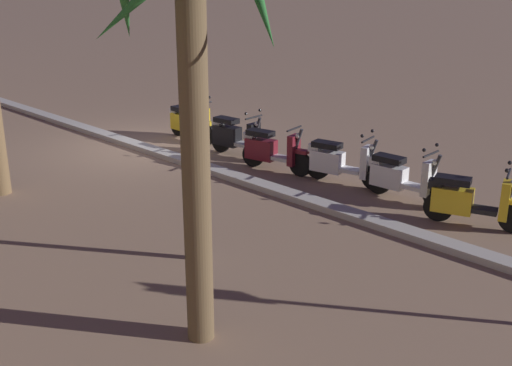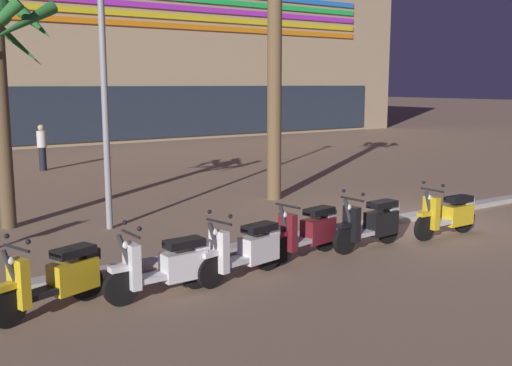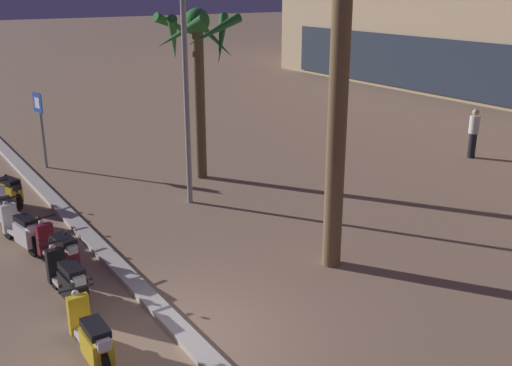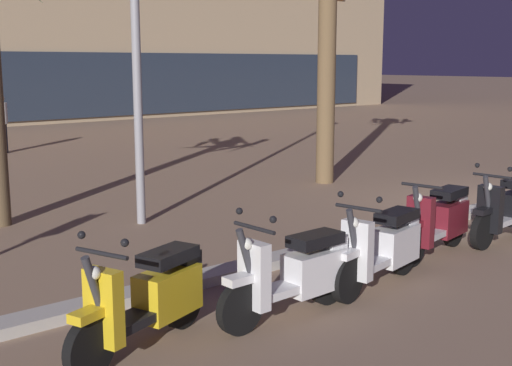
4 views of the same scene
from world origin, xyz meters
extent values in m
plane|color=#93755B|center=(0.00, 0.00, 0.00)|extent=(200.00, 200.00, 0.00)
cube|color=#BCB7AD|center=(0.00, 0.18, 0.06)|extent=(60.00, 0.36, 0.12)
cylinder|color=black|center=(-7.66, -0.78, 0.26)|extent=(0.52, 0.27, 0.52)
cube|color=black|center=(-8.30, -1.01, 0.32)|extent=(0.66, 0.46, 0.08)
cube|color=gold|center=(-7.87, -0.86, 0.43)|extent=(0.75, 0.53, 0.44)
cube|color=black|center=(-7.85, -0.85, 0.78)|extent=(0.67, 0.48, 0.12)
cube|color=gold|center=(-8.68, -1.14, 0.55)|extent=(0.24, 0.37, 0.66)
cylinder|color=#333338|center=(-8.75, -1.16, 0.70)|extent=(0.29, 0.16, 0.69)
cylinder|color=black|center=(-8.68, -1.14, 1.02)|extent=(0.22, 0.54, 0.04)
cube|color=black|center=(-7.59, -0.76, 0.68)|extent=(0.29, 0.27, 0.16)
sphere|color=black|center=(-8.58, -1.36, 1.14)|extent=(0.07, 0.07, 0.07)
sphere|color=black|center=(-8.74, -0.90, 1.14)|extent=(0.07, 0.07, 0.07)
cylinder|color=black|center=(-7.34, -1.28, 0.26)|extent=(0.52, 0.12, 0.52)
cylinder|color=black|center=(-6.10, -1.23, 0.26)|extent=(0.52, 0.12, 0.52)
cube|color=white|center=(-6.77, -1.26, 0.32)|extent=(0.61, 0.30, 0.08)
cube|color=white|center=(-6.32, -1.24, 0.41)|extent=(0.69, 0.34, 0.42)
cube|color=black|center=(-6.30, -1.24, 0.75)|extent=(0.61, 0.32, 0.12)
cube|color=white|center=(-7.16, -1.27, 0.55)|extent=(0.15, 0.34, 0.66)
cube|color=white|center=(-7.34, -1.28, 0.55)|extent=(0.33, 0.17, 0.08)
cylinder|color=#333338|center=(-7.24, -1.28, 0.70)|extent=(0.29, 0.08, 0.69)
cylinder|color=black|center=(-7.16, -1.27, 1.02)|extent=(0.06, 0.56, 0.04)
sphere|color=white|center=(-7.26, -1.28, 0.88)|extent=(0.12, 0.12, 0.12)
cube|color=white|center=(-6.02, -1.23, 0.65)|extent=(0.25, 0.21, 0.16)
sphere|color=black|center=(-7.13, -1.51, 1.14)|extent=(0.07, 0.07, 0.07)
sphere|color=black|center=(-7.14, -1.03, 1.14)|extent=(0.07, 0.07, 0.07)
cylinder|color=black|center=(-5.91, -1.35, 0.26)|extent=(0.53, 0.20, 0.52)
cylinder|color=black|center=(-4.65, -1.11, 0.26)|extent=(0.53, 0.20, 0.52)
cube|color=white|center=(-5.33, -1.24, 0.32)|extent=(0.64, 0.39, 0.08)
cube|color=white|center=(-4.87, -1.15, 0.42)|extent=(0.73, 0.44, 0.43)
cube|color=black|center=(-4.85, -1.15, 0.77)|extent=(0.65, 0.41, 0.12)
cube|color=white|center=(-5.73, -1.32, 0.55)|extent=(0.20, 0.36, 0.66)
cube|color=white|center=(-5.91, -1.35, 0.55)|extent=(0.34, 0.22, 0.08)
cylinder|color=#333338|center=(-5.81, -1.33, 0.70)|extent=(0.29, 0.12, 0.69)
cylinder|color=black|center=(-5.73, -1.32, 1.02)|extent=(0.15, 0.56, 0.04)
sphere|color=white|center=(-5.83, -1.34, 0.88)|extent=(0.12, 0.12, 0.12)
cube|color=white|center=(-4.57, -1.09, 0.67)|extent=(0.27, 0.24, 0.16)
sphere|color=black|center=(-5.67, -1.55, 1.14)|extent=(0.07, 0.07, 0.07)
sphere|color=black|center=(-5.76, -1.08, 1.14)|extent=(0.07, 0.07, 0.07)
cylinder|color=black|center=(-4.28, -0.98, 0.26)|extent=(0.53, 0.19, 0.52)
cylinder|color=black|center=(-3.06, -0.75, 0.26)|extent=(0.53, 0.19, 0.52)
cube|color=silver|center=(-3.72, -0.87, 0.32)|extent=(0.64, 0.38, 0.08)
cube|color=maroon|center=(-3.28, -0.79, 0.44)|extent=(0.73, 0.44, 0.45)
cube|color=black|center=(-3.26, -0.79, 0.80)|extent=(0.64, 0.40, 0.12)
cube|color=maroon|center=(-4.11, -0.94, 0.55)|extent=(0.20, 0.36, 0.66)
cube|color=maroon|center=(-4.28, -0.98, 0.55)|extent=(0.34, 0.21, 0.08)
cylinder|color=#333338|center=(-4.19, -0.96, 0.70)|extent=(0.29, 0.12, 0.69)
cylinder|color=black|center=(-4.11, -0.94, 1.02)|extent=(0.14, 0.56, 0.04)
sphere|color=white|center=(-4.20, -0.96, 0.88)|extent=(0.12, 0.12, 0.12)
cube|color=silver|center=(-2.98, -0.74, 0.70)|extent=(0.27, 0.24, 0.16)
cylinder|color=black|center=(-2.91, -1.12, 0.26)|extent=(0.53, 0.14, 0.52)
cylinder|color=black|center=(-1.68, -1.03, 0.26)|extent=(0.53, 0.14, 0.52)
cube|color=silver|center=(-2.35, -1.08, 0.32)|extent=(0.62, 0.32, 0.08)
cube|color=black|center=(-1.90, -1.05, 0.45)|extent=(0.70, 0.37, 0.46)
cube|color=black|center=(-1.88, -1.05, 0.82)|extent=(0.62, 0.34, 0.12)
cube|color=black|center=(-2.73, -1.10, 0.55)|extent=(0.16, 0.35, 0.66)
cube|color=black|center=(-2.91, -1.12, 0.55)|extent=(0.33, 0.18, 0.08)
cylinder|color=#333338|center=(-2.81, -1.11, 0.70)|extent=(0.29, 0.09, 0.69)
cylinder|color=black|center=(-2.73, -1.10, 1.02)|extent=(0.08, 0.56, 0.04)
sphere|color=white|center=(-2.83, -1.11, 0.88)|extent=(0.12, 0.12, 0.12)
cube|color=silver|center=(-1.60, -1.03, 0.72)|extent=(0.25, 0.22, 0.16)
sphere|color=black|center=(-2.70, -1.34, 1.14)|extent=(0.07, 0.07, 0.07)
sphere|color=black|center=(-2.73, -0.86, 1.14)|extent=(0.07, 0.07, 0.07)
cylinder|color=black|center=(-0.92, -1.30, 0.26)|extent=(0.52, 0.10, 0.52)
cylinder|color=black|center=(0.31, -1.31, 0.26)|extent=(0.52, 0.10, 0.52)
cube|color=silver|center=(-0.35, -1.30, 0.32)|extent=(0.60, 0.28, 0.08)
cube|color=gold|center=(0.09, -1.30, 0.41)|extent=(0.68, 0.32, 0.42)
cube|color=black|center=(0.11, -1.30, 0.74)|extent=(0.60, 0.30, 0.12)
cube|color=gold|center=(-0.74, -1.30, 0.55)|extent=(0.14, 0.34, 0.66)
cube|color=gold|center=(-0.92, -1.30, 0.55)|extent=(0.32, 0.16, 0.08)
cylinder|color=#333338|center=(-0.82, -1.30, 0.70)|extent=(0.28, 0.07, 0.69)
cylinder|color=black|center=(-0.74, -1.30, 1.02)|extent=(0.04, 0.56, 0.04)
sphere|color=white|center=(-0.84, -1.30, 0.88)|extent=(0.12, 0.12, 0.12)
cube|color=silver|center=(0.39, -1.31, 0.64)|extent=(0.24, 0.20, 0.16)
sphere|color=black|center=(-0.72, -1.54, 1.14)|extent=(0.07, 0.07, 0.07)
sphere|color=black|center=(-0.72, -1.06, 1.14)|extent=(0.07, 0.07, 0.07)
cylinder|color=brown|center=(-7.55, 4.60, 2.31)|extent=(0.32, 0.32, 4.62)
cylinder|color=#939399|center=(-5.76, 3.28, 3.57)|extent=(0.14, 0.14, 7.14)
camera|label=1|loc=(-12.76, 8.89, 4.25)|focal=44.64mm
camera|label=2|loc=(-10.41, -9.16, 3.12)|focal=42.54mm
camera|label=3|loc=(7.89, -3.55, 5.59)|focal=41.95mm
camera|label=4|loc=(-11.11, -6.05, 2.57)|focal=47.11mm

